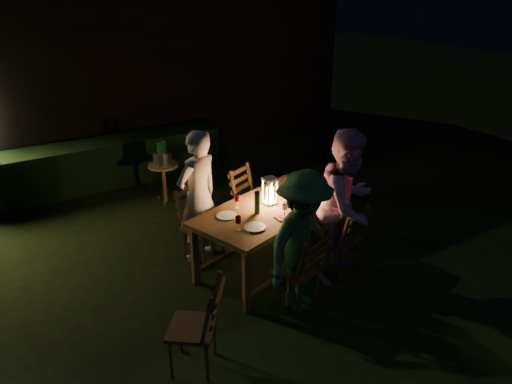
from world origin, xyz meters
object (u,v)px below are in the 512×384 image
dining_table (270,212)px  chair_far_left (203,238)px  chair_near_right (340,251)px  lantern (270,192)px  bottle_bucket_a (160,156)px  person_opp_left (303,242)px  chair_end (323,213)px  chair_near_left (298,281)px  bottle_table (257,203)px  chair_spare (195,341)px  ice_bucket (162,158)px  bottle_bucket_b (164,154)px  person_opp_right (347,205)px  chair_far_right (252,212)px  person_house_side (198,197)px  side_table (163,169)px

dining_table → chair_far_left: size_ratio=2.18×
chair_near_right → lantern: (-0.63, 0.66, 0.70)m
chair_near_right → bottle_bucket_a: chair_near_right is taller
dining_table → person_opp_left: 0.94m
chair_end → chair_near_left: bearing=-65.5°
lantern → bottle_table: 0.30m
chair_end → chair_spare: (-2.78, -1.55, 0.02)m
chair_spare → ice_bucket: (1.21, 3.73, 0.46)m
bottle_bucket_b → ice_bucket: bearing=-141.3°
chair_near_left → chair_near_right: size_ratio=1.01×
person_opp_right → bottle_bucket_a: size_ratio=5.89×
chair_near_right → lantern: bearing=119.8°
chair_far_right → bottle_bucket_b: (-0.64, 1.70, 0.51)m
chair_near_left → lantern: size_ratio=2.83×
chair_near_left → bottle_bucket_a: chair_near_left is taller
chair_far_left → dining_table: bearing=118.6°
chair_spare → person_house_side: 2.11m
dining_table → chair_far_left: 1.00m
chair_near_right → ice_bucket: bearing=94.7°
chair_near_left → chair_far_left: 1.54m
chair_near_left → person_house_side: bearing=90.3°
dining_table → chair_near_right: bearing=-59.8°
person_opp_right → chair_near_right: bearing=91.6°
chair_far_right → chair_spare: size_ratio=1.01×
bottle_bucket_a → person_opp_left: bearing=-85.4°
chair_end → side_table: chair_end is taller
chair_far_right → bottle_table: bottle_table is taller
chair_near_right → person_opp_left: (-0.84, -0.32, 0.53)m
chair_spare → person_opp_left: 1.54m
chair_near_left → chair_near_right: (0.86, 0.28, -0.00)m
bottle_bucket_b → chair_end: bearing=-55.6°
chair_far_right → chair_near_left: bearing=49.9°
lantern → chair_spare: bearing=-143.1°
chair_spare → bottle_table: 1.88m
side_table → chair_end: bearing=-54.2°
person_opp_right → bottle_bucket_a: (-1.13, 3.16, -0.13)m
person_opp_left → chair_spare: bearing=172.0°
dining_table → chair_near_left: bearing=-120.3°
dining_table → chair_near_left: size_ratio=2.24×
chair_far_left → chair_far_right: size_ratio=1.02×
person_opp_left → bottle_bucket_a: size_ratio=5.14×
chair_far_left → bottle_bucket_a: (0.21, 1.93, 0.50)m
side_table → ice_bucket: (0.00, 0.00, 0.19)m
chair_near_right → person_house_side: (-1.34, 1.24, 0.59)m
dining_table → bottle_bucket_b: 2.62m
chair_near_right → chair_near_left: bearing=-176.1°
chair_near_left → chair_far_left: size_ratio=0.97×
side_table → chair_near_left: bearing=-86.5°
chair_near_right → chair_spare: 2.34m
lantern → dining_table: bearing=-117.1°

